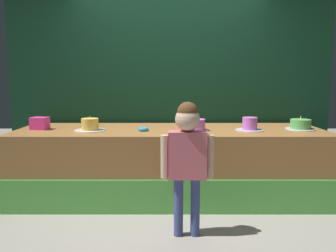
% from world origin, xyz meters
% --- Properties ---
extents(ground_plane, '(12.00, 12.00, 0.00)m').
position_xyz_m(ground_plane, '(0.00, 0.00, 0.00)').
color(ground_plane, gray).
extents(stage_platform, '(3.54, 1.09, 0.82)m').
position_xyz_m(stage_platform, '(0.00, 0.53, 0.41)').
color(stage_platform, '#9E6B38').
rests_on(stage_platform, ground_plane).
extents(curtain_backdrop, '(4.25, 0.08, 3.01)m').
position_xyz_m(curtain_backdrop, '(0.00, 1.17, 1.51)').
color(curtain_backdrop, '#113823').
rests_on(curtain_backdrop, ground_plane).
extents(child_figure, '(0.47, 0.21, 1.21)m').
position_xyz_m(child_figure, '(0.14, -0.49, 0.78)').
color(child_figure, '#3F4C8C').
rests_on(child_figure, ground_plane).
extents(pink_box, '(0.20, 0.17, 0.14)m').
position_xyz_m(pink_box, '(-1.51, 0.50, 0.89)').
color(pink_box, '#F738A1').
rests_on(pink_box, stage_platform).
extents(donut, '(0.12, 0.12, 0.04)m').
position_xyz_m(donut, '(-0.30, 0.39, 0.84)').
color(donut, '#3399D8').
rests_on(donut, stage_platform).
extents(cake_far_left, '(0.34, 0.34, 0.17)m').
position_xyz_m(cake_far_left, '(-0.90, 0.40, 0.88)').
color(cake_far_left, white).
rests_on(cake_far_left, stage_platform).
extents(cake_center_left, '(0.27, 0.27, 0.15)m').
position_xyz_m(cake_center_left, '(0.30, 0.42, 0.88)').
color(cake_center_left, silver).
rests_on(cake_center_left, stage_platform).
extents(cake_center_right, '(0.32, 0.32, 0.15)m').
position_xyz_m(cake_center_right, '(0.90, 0.43, 0.88)').
color(cake_center_right, silver).
rests_on(cake_center_right, stage_platform).
extents(cake_far_right, '(0.34, 0.34, 0.17)m').
position_xyz_m(cake_far_right, '(1.51, 0.50, 0.87)').
color(cake_far_right, silver).
rests_on(cake_far_right, stage_platform).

